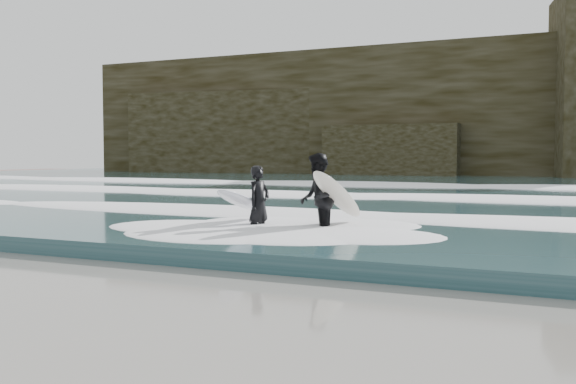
% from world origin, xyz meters
% --- Properties ---
extents(ground, '(120.00, 120.00, 0.00)m').
position_xyz_m(ground, '(0.00, 0.00, 0.00)').
color(ground, '#825A52').
rests_on(ground, ground).
extents(sea, '(90.00, 52.00, 0.30)m').
position_xyz_m(sea, '(0.00, 29.00, 0.15)').
color(sea, '#25464B').
rests_on(sea, ground).
extents(headland, '(70.00, 9.00, 10.00)m').
position_xyz_m(headland, '(0.00, 46.00, 5.00)').
color(headland, black).
rests_on(headland, ground).
extents(foam_near, '(60.00, 3.20, 0.20)m').
position_xyz_m(foam_near, '(0.00, 9.00, 0.40)').
color(foam_near, white).
rests_on(foam_near, sea).
extents(foam_mid, '(60.00, 4.00, 0.24)m').
position_xyz_m(foam_mid, '(0.00, 16.00, 0.42)').
color(foam_mid, white).
rests_on(foam_mid, sea).
extents(foam_far, '(60.00, 4.80, 0.30)m').
position_xyz_m(foam_far, '(0.00, 25.00, 0.45)').
color(foam_far, white).
rests_on(foam_far, sea).
extents(surfer_left, '(1.09, 2.31, 1.52)m').
position_xyz_m(surfer_left, '(-1.39, 6.19, 0.77)').
color(surfer_left, black).
rests_on(surfer_left, ground).
extents(surfer_right, '(1.27, 1.88, 1.77)m').
position_xyz_m(surfer_right, '(-0.08, 6.50, 0.89)').
color(surfer_right, black).
rests_on(surfer_right, ground).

